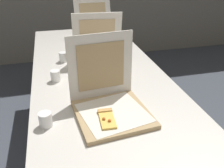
{
  "coord_description": "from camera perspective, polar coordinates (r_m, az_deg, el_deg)",
  "views": [
    {
      "loc": [
        -0.28,
        -0.69,
        1.45
      ],
      "look_at": [
        0.02,
        0.49,
        0.8
      ],
      "focal_mm": 39.49,
      "sensor_mm": 36.0,
      "label": 1
    }
  ],
  "objects": [
    {
      "name": "table",
      "position": [
        1.58,
        -2.35,
        -0.4
      ],
      "size": [
        0.86,
        2.46,
        0.74
      ],
      "color": "beige",
      "rests_on": "ground"
    },
    {
      "name": "pizza_box_front",
      "position": [
        1.22,
        -0.53,
        -4.43
      ],
      "size": [
        0.38,
        0.39,
        0.37
      ],
      "rotation": [
        0.0,
        0.0,
        0.1
      ],
      "color": "tan",
      "rests_on": "table"
    },
    {
      "name": "pizza_box_middle",
      "position": [
        1.74,
        -3.05,
        5.78
      ],
      "size": [
        0.38,
        0.38,
        0.36
      ],
      "rotation": [
        0.0,
        0.0,
        -0.1
      ],
      "color": "tan",
      "rests_on": "table"
    },
    {
      "name": "pizza_box_back",
      "position": [
        2.28,
        -3.39,
        11.2
      ],
      "size": [
        0.35,
        0.46,
        0.35
      ],
      "rotation": [
        0.0,
        0.0,
        0.02
      ],
      "color": "tan",
      "rests_on": "table"
    },
    {
      "name": "cup_white_near_left",
      "position": [
        1.18,
        -15.15,
        -7.97
      ],
      "size": [
        0.06,
        0.06,
        0.07
      ],
      "primitive_type": "cylinder",
      "color": "white",
      "rests_on": "table"
    },
    {
      "name": "cup_white_mid",
      "position": [
        1.57,
        -12.95,
        1.89
      ],
      "size": [
        0.06,
        0.06,
        0.07
      ],
      "primitive_type": "cylinder",
      "color": "white",
      "rests_on": "table"
    },
    {
      "name": "cup_white_far",
      "position": [
        1.85,
        -11.22,
        6.17
      ],
      "size": [
        0.06,
        0.06,
        0.07
      ],
      "primitive_type": "cylinder",
      "color": "white",
      "rests_on": "table"
    }
  ]
}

